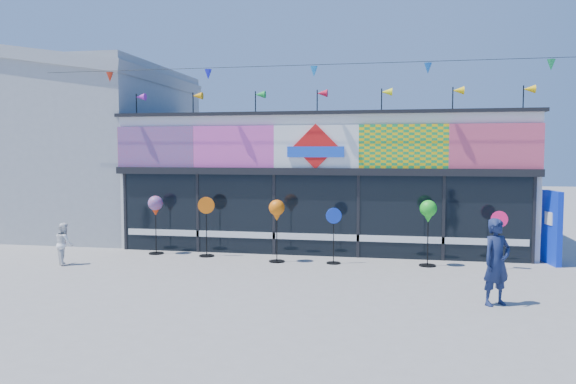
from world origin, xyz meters
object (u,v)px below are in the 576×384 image
(spinner_2, at_px, (277,212))
(spinner_5, at_px, (499,238))
(child, at_px, (64,244))
(spinner_0, at_px, (156,207))
(spinner_1, at_px, (206,225))
(blue_sign, at_px, (552,227))
(adult_man, at_px, (497,262))
(spinner_3, at_px, (334,234))
(spinner_4, at_px, (428,213))

(spinner_2, xyz_separation_m, spinner_5, (5.67, 0.15, -0.56))
(child, bearing_deg, spinner_0, -85.28)
(spinner_2, distance_m, child, 5.63)
(spinner_2, bearing_deg, spinner_1, 168.96)
(blue_sign, height_order, adult_man, blue_sign)
(spinner_0, height_order, spinner_5, spinner_0)
(adult_man, distance_m, child, 10.62)
(spinner_0, bearing_deg, child, -131.93)
(spinner_3, relative_size, spinner_4, 0.86)
(adult_man, bearing_deg, blue_sign, 30.77)
(spinner_1, distance_m, child, 3.76)
(blue_sign, distance_m, spinner_3, 5.72)
(spinner_3, xyz_separation_m, spinner_4, (2.42, 0.13, 0.59))
(spinner_2, relative_size, spinner_5, 1.14)
(spinner_2, bearing_deg, spinner_3, 2.46)
(spinner_0, bearing_deg, spinner_2, -7.86)
(spinner_4, bearing_deg, blue_sign, 15.40)
(spinner_1, xyz_separation_m, spinner_5, (7.79, -0.26, -0.11))
(spinner_2, relative_size, spinner_4, 0.98)
(adult_man, height_order, child, adult_man)
(spinner_1, distance_m, adult_man, 8.10)
(spinner_5, distance_m, child, 11.18)
(child, bearing_deg, blue_sign, -122.20)
(spinner_0, height_order, adult_man, spinner_0)
(spinner_2, xyz_separation_m, spinner_4, (3.94, 0.20, 0.03))
(spinner_3, relative_size, adult_man, 0.88)
(blue_sign, bearing_deg, child, -178.23)
(spinner_2, distance_m, adult_man, 6.08)
(spinner_3, relative_size, spinner_5, 1.01)
(spinner_1, height_order, spinner_4, spinner_4)
(spinner_4, distance_m, spinner_5, 1.83)
(spinner_4, relative_size, adult_man, 1.02)
(blue_sign, xyz_separation_m, adult_man, (-2.11, -4.46, -0.13))
(spinner_3, distance_m, spinner_4, 2.50)
(spinner_3, bearing_deg, blue_sign, 10.21)
(spinner_5, xyz_separation_m, child, (-11.07, -1.55, -0.23))
(spinner_0, relative_size, child, 1.54)
(child, bearing_deg, spinner_2, -118.86)
(spinner_0, relative_size, spinner_4, 0.99)
(spinner_4, bearing_deg, spinner_2, -177.15)
(spinner_1, distance_m, spinner_3, 3.66)
(spinner_1, relative_size, child, 1.53)
(spinner_2, height_order, spinner_5, spinner_2)
(spinner_4, xyz_separation_m, child, (-9.34, -1.59, -0.82))
(spinner_1, relative_size, spinner_2, 1.01)
(spinner_1, relative_size, spinner_3, 1.14)
(spinner_2, height_order, child, spinner_2)
(blue_sign, height_order, spinner_5, blue_sign)
(spinner_5, bearing_deg, spinner_4, 178.51)
(spinner_1, bearing_deg, spinner_0, 176.52)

